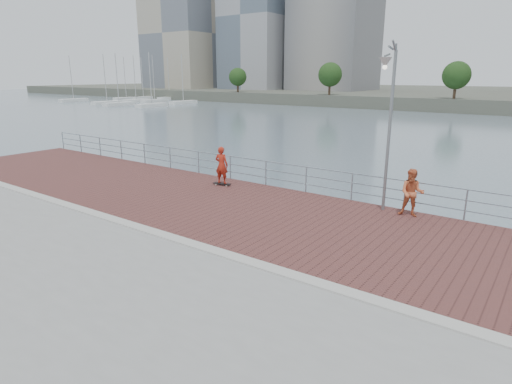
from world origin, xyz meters
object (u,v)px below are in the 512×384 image
Objects in this scene: skateboarder at (222,165)px; bystander at (412,193)px; street_lamp at (388,100)px; guardrail at (328,180)px.

skateboarder reaches higher than bystander.
street_lamp is 3.31m from bystander.
street_lamp reaches higher than guardrail.
street_lamp is at bearing -20.14° from guardrail.
guardrail is at bearing 159.86° from street_lamp.
street_lamp is at bearing 170.46° from skateboarder.
bystander reaches higher than guardrail.
skateboarder is (-4.62, -1.23, 0.25)m from guardrail.
bystander is at bearing 172.11° from skateboarder.
skateboarder is 0.99× the size of bystander.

